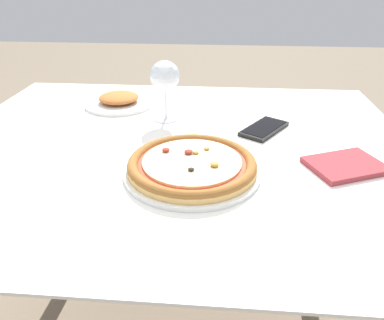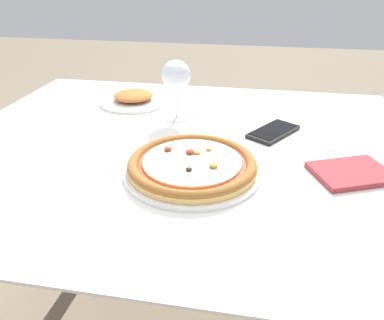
{
  "view_description": "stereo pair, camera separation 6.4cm",
  "coord_description": "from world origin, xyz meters",
  "px_view_note": "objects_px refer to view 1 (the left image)",
  "views": [
    {
      "loc": [
        0.1,
        -0.8,
        1.1
      ],
      "look_at": [
        0.05,
        -0.13,
        0.75
      ],
      "focal_mm": 35.0,
      "sensor_mm": 36.0,
      "label": 1
    },
    {
      "loc": [
        0.17,
        -0.79,
        1.1
      ],
      "look_at": [
        0.05,
        -0.13,
        0.75
      ],
      "focal_mm": 35.0,
      "sensor_mm": 36.0,
      "label": 2
    }
  ],
  "objects_px": {
    "side_plate": "(119,101)",
    "wine_glass_far_left": "(165,78)",
    "dining_table": "(176,179)",
    "pizza_plate": "(192,166)",
    "cell_phone": "(264,129)"
  },
  "relations": [
    {
      "from": "wine_glass_far_left",
      "to": "dining_table",
      "type": "bearing_deg",
      "value": -74.04
    },
    {
      "from": "wine_glass_far_left",
      "to": "cell_phone",
      "type": "relative_size",
      "value": 1.01
    },
    {
      "from": "pizza_plate",
      "to": "wine_glass_far_left",
      "type": "bearing_deg",
      "value": 108.07
    },
    {
      "from": "dining_table",
      "to": "pizza_plate",
      "type": "relative_size",
      "value": 4.05
    },
    {
      "from": "wine_glass_far_left",
      "to": "side_plate",
      "type": "xyz_separation_m",
      "value": [
        -0.16,
        0.1,
        -0.1
      ]
    },
    {
      "from": "cell_phone",
      "to": "wine_glass_far_left",
      "type": "bearing_deg",
      "value": 167.46
    },
    {
      "from": "dining_table",
      "to": "pizza_plate",
      "type": "distance_m",
      "value": 0.18
    },
    {
      "from": "side_plate",
      "to": "wine_glass_far_left",
      "type": "bearing_deg",
      "value": -32.93
    },
    {
      "from": "pizza_plate",
      "to": "wine_glass_far_left",
      "type": "relative_size",
      "value": 1.74
    },
    {
      "from": "dining_table",
      "to": "wine_glass_far_left",
      "type": "height_order",
      "value": "wine_glass_far_left"
    },
    {
      "from": "dining_table",
      "to": "pizza_plate",
      "type": "xyz_separation_m",
      "value": [
        0.05,
        -0.13,
        0.11
      ]
    },
    {
      "from": "pizza_plate",
      "to": "cell_phone",
      "type": "distance_m",
      "value": 0.29
    },
    {
      "from": "pizza_plate",
      "to": "cell_phone",
      "type": "relative_size",
      "value": 1.75
    },
    {
      "from": "dining_table",
      "to": "side_plate",
      "type": "bearing_deg",
      "value": 127.99
    },
    {
      "from": "pizza_plate",
      "to": "wine_glass_far_left",
      "type": "distance_m",
      "value": 0.32
    }
  ]
}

